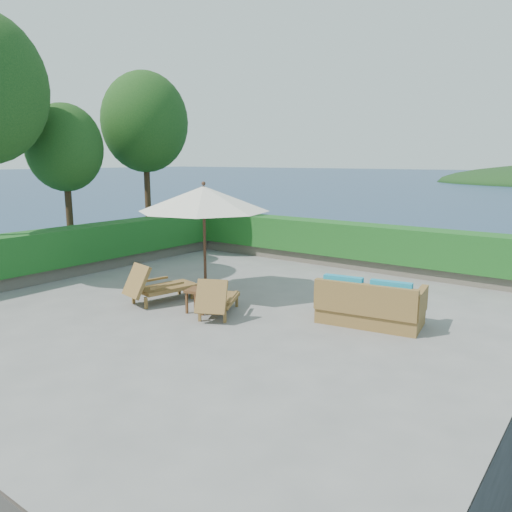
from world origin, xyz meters
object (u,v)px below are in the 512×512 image
Objects in this scene: patio_umbrella at (204,200)px; side_table at (198,293)px; lounge_right at (217,299)px; lounge_left at (157,286)px; wicker_loveseat at (369,305)px.

side_table is (0.73, -1.01, -1.90)m from patio_umbrella.
lounge_right is 2.78× the size of side_table.
side_table is (1.26, 0.03, 0.02)m from lounge_left.
side_table is at bearing 158.43° from lounge_right.
wicker_loveseat is (2.79, 1.40, 0.02)m from lounge_right.
patio_umbrella is 2.25m from lounge_left.
wicker_loveseat is at bearing -0.04° from lounge_right.
patio_umbrella is at bearing 114.87° from lounge_right.
wicker_loveseat is at bearing 23.69° from side_table.
side_table is (-0.49, -0.04, 0.05)m from lounge_right.
patio_umbrella reaches higher than lounge_right.
wicker_loveseat reaches higher than side_table.
patio_umbrella is 2.13× the size of lounge_right.
lounge_left is 1.07× the size of lounge_right.
patio_umbrella is 2.27m from side_table.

